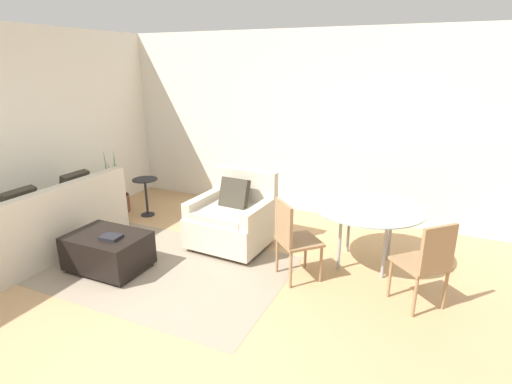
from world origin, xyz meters
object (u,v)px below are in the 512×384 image
object	(u,v)px
book_stack	(111,237)
ottoman	(108,250)
dining_chair_near_right	(428,260)
tv_remote_primary	(106,234)
dining_chair_near_left	(292,235)
potted_plant	(115,199)
side_table	(146,190)
dining_table	(368,212)
armchair	(232,219)
couch	(48,227)

from	to	relation	value
book_stack	ottoman	bearing A→B (deg)	158.15
ottoman	dining_chair_near_right	distance (m)	3.41
book_stack	tv_remote_primary	distance (m)	0.15
ottoman	dining_chair_near_left	xyz separation A→B (m)	(1.98, 0.67, 0.28)
book_stack	dining_chair_near_left	xyz separation A→B (m)	(1.86, 0.72, 0.07)
ottoman	potted_plant	world-z (taller)	potted_plant
ottoman	side_table	xyz separation A→B (m)	(-0.71, 1.55, 0.18)
dining_table	dining_chair_near_left	size ratio (longest dim) A/B	1.41
armchair	dining_chair_near_right	bearing A→B (deg)	-11.75
couch	dining_chair_near_right	xyz separation A→B (m)	(4.39, 0.58, 0.21)
book_stack	dining_table	world-z (taller)	dining_table
book_stack	dining_chair_near_right	xyz separation A→B (m)	(3.21, 0.72, 0.07)
dining_chair_near_left	dining_table	bearing A→B (deg)	45.00
tv_remote_primary	book_stack	bearing A→B (deg)	-23.71
tv_remote_primary	side_table	size ratio (longest dim) A/B	0.24
dining_table	tv_remote_primary	bearing A→B (deg)	-153.58
book_stack	dining_table	size ratio (longest dim) A/B	0.18
book_stack	potted_plant	distance (m)	2.08
side_table	dining_table	bearing A→B (deg)	-3.59
potted_plant	armchair	bearing A→B (deg)	-8.10
tv_remote_primary	potted_plant	distance (m)	1.94
ottoman	side_table	distance (m)	1.72
armchair	dining_chair_near_right	world-z (taller)	armchair
potted_plant	side_table	xyz separation A→B (m)	(0.56, 0.08, 0.21)
dining_chair_near_left	dining_chair_near_right	bearing A→B (deg)	0.00
ottoman	book_stack	bearing A→B (deg)	-21.85
tv_remote_primary	dining_chair_near_right	bearing A→B (deg)	11.07
dining_chair_near_right	potted_plant	bearing A→B (deg)	170.04
couch	dining_table	size ratio (longest dim) A/B	1.57
dining_chair_near_right	dining_chair_near_left	bearing A→B (deg)	180.00
armchair	potted_plant	xyz separation A→B (m)	(-2.28, 0.32, -0.16)
armchair	tv_remote_primary	size ratio (longest dim) A/B	6.94
ottoman	dining_chair_near_left	size ratio (longest dim) A/B	0.96
ottoman	potted_plant	size ratio (longest dim) A/B	0.83
book_stack	tv_remote_primary	xyz separation A→B (m)	(-0.14, 0.06, -0.01)
armchair	tv_remote_primary	xyz separation A→B (m)	(-1.02, -1.14, 0.07)
ottoman	dining_table	world-z (taller)	dining_table
potted_plant	dining_table	bearing A→B (deg)	-1.96
tv_remote_primary	dining_chair_near_left	xyz separation A→B (m)	(2.00, 0.66, 0.08)
tv_remote_primary	dining_table	distance (m)	3.00
side_table	dining_chair_near_left	distance (m)	2.84
tv_remote_primary	dining_chair_near_right	distance (m)	3.41
dining_chair_near_left	tv_remote_primary	bearing A→B (deg)	-161.87
ottoman	dining_chair_near_right	world-z (taller)	dining_chair_near_right
dining_table	dining_chair_near_right	bearing A→B (deg)	-45.00
potted_plant	dining_chair_near_left	bearing A→B (deg)	-13.94
side_table	armchair	bearing A→B (deg)	-13.17
armchair	dining_table	xyz separation A→B (m)	(1.65, 0.19, 0.29)
dining_table	dining_chair_near_right	size ratio (longest dim) A/B	1.41
ottoman	dining_chair_near_right	size ratio (longest dim) A/B	0.96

